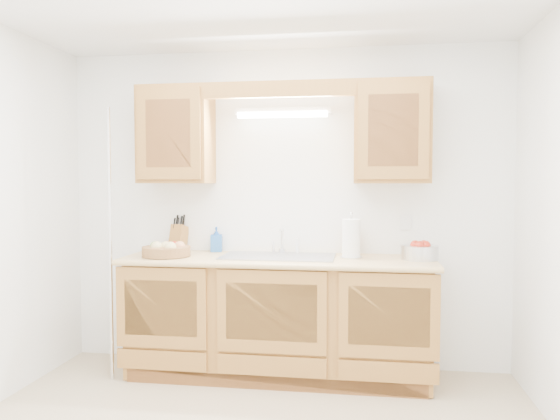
% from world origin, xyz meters
% --- Properties ---
extents(room, '(3.52, 3.50, 2.50)m').
position_xyz_m(room, '(0.00, 0.00, 1.25)').
color(room, '#C6AF8F').
rests_on(room, ground).
extents(base_cabinets, '(2.20, 0.60, 0.86)m').
position_xyz_m(base_cabinets, '(0.00, 1.20, 0.44)').
color(base_cabinets, '#A16B2F').
rests_on(base_cabinets, ground).
extents(countertop, '(2.30, 0.63, 0.04)m').
position_xyz_m(countertop, '(0.00, 1.19, 0.88)').
color(countertop, tan).
rests_on(countertop, base_cabinets).
extents(upper_cabinet_left, '(0.55, 0.33, 0.75)m').
position_xyz_m(upper_cabinet_left, '(-0.83, 1.33, 1.83)').
color(upper_cabinet_left, '#A16B2F').
rests_on(upper_cabinet_left, room).
extents(upper_cabinet_right, '(0.55, 0.33, 0.75)m').
position_xyz_m(upper_cabinet_right, '(0.83, 1.33, 1.83)').
color(upper_cabinet_right, '#A16B2F').
rests_on(upper_cabinet_right, room).
extents(valance, '(2.20, 0.05, 0.12)m').
position_xyz_m(valance, '(0.00, 1.19, 2.14)').
color(valance, '#A16B2F').
rests_on(valance, room).
extents(fluorescent_fixture, '(0.76, 0.08, 0.08)m').
position_xyz_m(fluorescent_fixture, '(0.00, 1.42, 2.00)').
color(fluorescent_fixture, white).
rests_on(fluorescent_fixture, room).
extents(sink, '(0.84, 0.46, 0.36)m').
position_xyz_m(sink, '(0.00, 1.21, 0.83)').
color(sink, '#9E9EA3').
rests_on(sink, countertop).
extents(wire_shelf_pole, '(0.03, 0.03, 2.00)m').
position_xyz_m(wire_shelf_pole, '(-1.20, 0.94, 1.00)').
color(wire_shelf_pole, silver).
rests_on(wire_shelf_pole, ground).
extents(outlet_plate, '(0.08, 0.01, 0.12)m').
position_xyz_m(outlet_plate, '(0.95, 1.49, 1.15)').
color(outlet_plate, white).
rests_on(outlet_plate, room).
extents(fruit_basket, '(0.38, 0.38, 0.11)m').
position_xyz_m(fruit_basket, '(-0.84, 1.11, 0.95)').
color(fruit_basket, olive).
rests_on(fruit_basket, countertop).
extents(knife_block, '(0.14, 0.19, 0.31)m').
position_xyz_m(knife_block, '(-0.86, 1.44, 1.01)').
color(knife_block, '#A16B2F').
rests_on(knife_block, countertop).
extents(orange_canister, '(0.09, 0.09, 0.23)m').
position_xyz_m(orange_canister, '(0.54, 1.43, 1.02)').
color(orange_canister, '#D1570B').
rests_on(orange_canister, countertop).
extents(soap_bottle, '(0.11, 0.11, 0.20)m').
position_xyz_m(soap_bottle, '(-0.54, 1.44, 1.00)').
color(soap_bottle, '#245FB4').
rests_on(soap_bottle, countertop).
extents(sponge, '(0.11, 0.09, 0.02)m').
position_xyz_m(sponge, '(0.54, 1.44, 0.91)').
color(sponge, '#CC333F').
rests_on(sponge, countertop).
extents(paper_towel, '(0.17, 0.17, 0.34)m').
position_xyz_m(paper_towel, '(0.54, 1.23, 1.04)').
color(paper_towel, silver).
rests_on(paper_towel, countertop).
extents(apple_bowl, '(0.30, 0.30, 0.14)m').
position_xyz_m(apple_bowl, '(1.03, 1.22, 0.96)').
color(apple_bowl, silver).
rests_on(apple_bowl, countertop).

